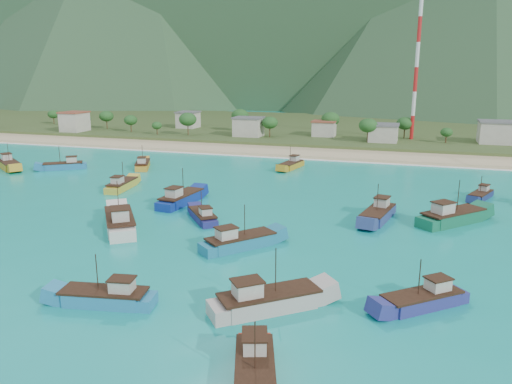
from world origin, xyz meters
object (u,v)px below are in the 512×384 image
(boat_11, at_px, (9,165))
(boat_18, at_px, (378,215))
(boat_15, at_px, (481,196))
(boat_17, at_px, (143,165))
(boat_22, at_px, (64,166))
(boat_23, at_px, (120,223))
(boat_9, at_px, (122,186))
(boat_8, at_px, (106,298))
(boat_4, at_px, (203,217))
(boat_0, at_px, (267,302))
(radio_tower, at_px, (417,67))
(boat_24, at_px, (291,166))
(boat_25, at_px, (452,218))
(boat_3, at_px, (239,243))
(boat_12, at_px, (255,373))
(boat_14, at_px, (423,301))
(boat_2, at_px, (181,199))

(boat_11, xyz_separation_m, boat_18, (90.13, -16.58, -0.04))
(boat_15, xyz_separation_m, boat_17, (-76.60, 7.24, 0.20))
(boat_22, distance_m, boat_23, 54.18)
(boat_9, relative_size, boat_23, 0.81)
(boat_8, bearing_deg, boat_4, -5.50)
(boat_22, bearing_deg, boat_0, -164.20)
(boat_17, bearing_deg, boat_15, -30.74)
(boat_4, distance_m, boat_9, 28.87)
(boat_11, bearing_deg, boat_18, 114.96)
(radio_tower, xyz_separation_m, boat_0, (-12.18, -125.95, -23.66))
(boat_18, distance_m, boat_24, 45.01)
(boat_4, xyz_separation_m, boat_11, (-63.11, 25.58, 0.27))
(boat_11, xyz_separation_m, boat_25, (101.50, -15.08, 0.11))
(boat_3, bearing_deg, radio_tower, 119.24)
(boat_12, relative_size, boat_18, 0.91)
(boat_0, bearing_deg, boat_15, 115.36)
(boat_3, height_order, boat_11, boat_11)
(boat_23, bearing_deg, boat_15, -2.03)
(radio_tower, xyz_separation_m, boat_15, (13.72, -70.45, -24.03))
(boat_9, height_order, boat_11, boat_11)
(boat_12, height_order, boat_25, boat_25)
(boat_4, xyz_separation_m, boat_18, (27.02, 9.00, 0.23))
(boat_0, xyz_separation_m, boat_8, (-16.33, -3.94, -0.18))
(boat_18, bearing_deg, boat_15, -120.20)
(boat_0, height_order, boat_3, boat_0)
(boat_11, bearing_deg, boat_3, 99.20)
(boat_4, bearing_deg, boat_22, 110.65)
(boat_0, relative_size, boat_23, 0.87)
(boat_17, height_order, boat_23, boat_23)
(boat_25, bearing_deg, boat_18, -129.70)
(boat_14, relative_size, boat_24, 0.90)
(boat_4, height_order, boat_15, boat_4)
(boat_17, bearing_deg, boat_14, -66.30)
(boat_8, height_order, boat_14, boat_8)
(boat_8, xyz_separation_m, boat_25, (36.03, 40.99, 0.27))
(boat_4, relative_size, boat_17, 0.83)
(boat_4, bearing_deg, boat_9, 109.41)
(boat_3, distance_m, boat_11, 81.41)
(radio_tower, height_order, boat_22, radio_tower)
(boat_23, bearing_deg, boat_9, 85.71)
(boat_12, bearing_deg, boat_24, -96.46)
(boat_4, height_order, boat_23, boat_23)
(boat_9, height_order, boat_25, boat_25)
(boat_3, distance_m, boat_25, 35.26)
(radio_tower, xyz_separation_m, boat_11, (-93.97, -73.82, -23.68))
(boat_24, xyz_separation_m, boat_25, (35.17, -36.71, 0.29))
(boat_2, relative_size, boat_3, 1.14)
(boat_15, bearing_deg, boat_3, 71.36)
(boat_11, bearing_deg, boat_14, 99.73)
(boat_4, xyz_separation_m, boat_25, (38.39, 10.49, 0.38))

